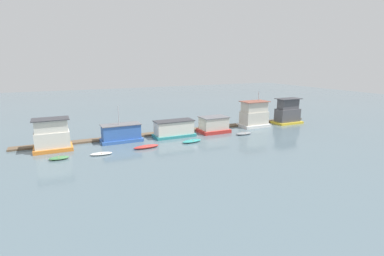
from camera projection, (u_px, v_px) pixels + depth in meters
ground_plane at (190, 134)px, 56.23m from camera, size 200.00×200.00×0.00m
dock_walkway at (184, 131)px, 58.52m from camera, size 59.60×1.85×0.30m
houseboat_orange at (52, 136)px, 45.73m from camera, size 5.58×3.76×4.97m
houseboat_blue at (121, 133)px, 50.92m from camera, size 6.92×3.31×6.20m
houseboat_teal at (174, 129)px, 54.22m from camera, size 7.48×3.43×3.00m
houseboat_red at (214, 125)px, 57.41m from camera, size 5.64×3.94×3.07m
houseboat_white at (254, 115)px, 62.43m from camera, size 6.10×4.04×7.36m
houseboat_yellow at (288, 113)px, 65.53m from camera, size 6.22×3.72×5.49m
dinghy_green at (59, 158)px, 41.86m from camera, size 2.69×1.28×0.44m
dinghy_white at (101, 154)px, 43.88m from camera, size 3.25×1.49×0.39m
dinghy_red at (146, 147)px, 47.15m from camera, size 4.18×1.27×0.53m
dinghy_teal at (192, 141)px, 50.63m from camera, size 3.75×1.81×0.46m
dinghy_grey at (244, 133)px, 55.98m from camera, size 3.20×1.45×0.41m
mooring_post_near_right at (114, 137)px, 51.64m from camera, size 0.29×0.29×1.34m
mooring_post_near_left at (63, 141)px, 48.16m from camera, size 0.25×0.25×1.73m
mooring_post_far_right at (169, 129)px, 55.79m from camera, size 0.28×0.28×2.18m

